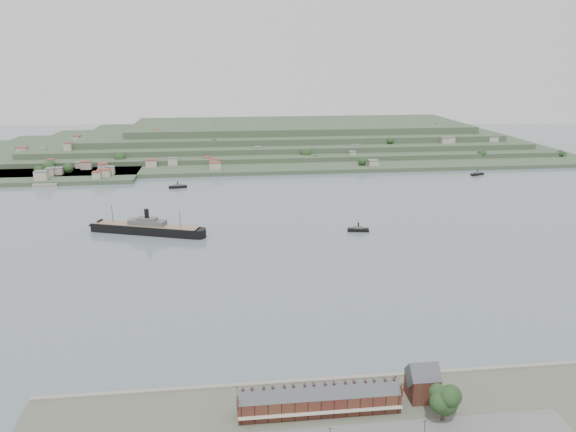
{
  "coord_description": "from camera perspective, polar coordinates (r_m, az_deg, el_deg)",
  "views": [
    {
      "loc": [
        -39.84,
        -330.16,
        118.87
      ],
      "look_at": [
        2.92,
        30.0,
        14.17
      ],
      "focal_mm": 35.0,
      "sensor_mm": 36.0,
      "label": 1
    }
  ],
  "objects": [
    {
      "name": "fig_tree",
      "position": [
        200.14,
        15.71,
        -17.53
      ],
      "size": [
        11.73,
        10.16,
        13.1
      ],
      "color": "#402D1D",
      "rests_on": "ground"
    },
    {
      "name": "ground",
      "position": [
        353.16,
        0.1,
        -3.57
      ],
      "size": [
        1400.0,
        1400.0,
        0.0
      ],
      "primitive_type": "plane",
      "color": "slate",
      "rests_on": "ground"
    },
    {
      "name": "ferry_west",
      "position": [
        528.84,
        -11.13,
        2.97
      ],
      "size": [
        17.12,
        7.27,
        6.22
      ],
      "color": "black",
      "rests_on": "ground"
    },
    {
      "name": "ferry_east",
      "position": [
        606.5,
        18.68,
        4.08
      ],
      "size": [
        15.78,
        10.02,
        5.76
      ],
      "color": "black",
      "rests_on": "ground"
    },
    {
      "name": "gabled_building",
      "position": [
        210.7,
        13.51,
        -16.08
      ],
      "size": [
        10.4,
        10.18,
        14.09
      ],
      "color": "#4A201A",
      "rests_on": "ground"
    },
    {
      "name": "far_peninsula",
      "position": [
        734.26,
        -1.42,
        7.72
      ],
      "size": [
        760.0,
        309.0,
        30.0
      ],
      "color": "#334931",
      "rests_on": "ground"
    },
    {
      "name": "terrace_row",
      "position": [
        199.32,
        3.18,
        -18.12
      ],
      "size": [
        55.6,
        9.8,
        11.07
      ],
      "color": "#4A201A",
      "rests_on": "ground"
    },
    {
      "name": "tugboat",
      "position": [
        393.74,
        7.14,
        -1.35
      ],
      "size": [
        15.14,
        6.15,
        6.62
      ],
      "color": "black",
      "rests_on": "ground"
    },
    {
      "name": "steamship",
      "position": [
        398.7,
        -14.55,
        -1.19
      ],
      "size": [
        85.02,
        37.76,
        21.15
      ],
      "color": "black",
      "rests_on": "ground"
    }
  ]
}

